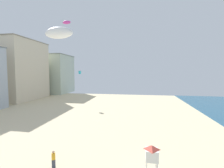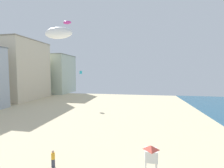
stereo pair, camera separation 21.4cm
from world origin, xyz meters
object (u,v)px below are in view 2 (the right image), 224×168
Objects in this scene: kite_white_parafoil at (59,33)px; kite_cyan_box at (81,72)px; lifeguard_stand at (151,153)px; kite_flyer at (53,158)px; kite_magenta_parafoil at (67,22)px.

kite_white_parafoil reaches higher than kite_cyan_box.
kite_flyer is at bearing 170.22° from lifeguard_stand.
kite_white_parafoil is at bearing 166.57° from lifeguard_stand.
kite_flyer is 0.64× the size of lifeguard_stand.
kite_white_parafoil reaches higher than kite_flyer.
kite_white_parafoil is at bearing -67.44° from kite_magenta_parafoil.
lifeguard_stand is 24.00m from kite_magenta_parafoil.
lifeguard_stand is (9.06, 0.72, 0.92)m from kite_flyer.
kite_white_parafoil reaches higher than lifeguard_stand.
kite_cyan_box is (-17.23, 27.22, 7.24)m from lifeguard_stand.
kite_magenta_parafoil is at bearing 112.56° from kite_white_parafoil.
kite_magenta_parafoil is 1.73× the size of kite_cyan_box.
kite_magenta_parafoil is 17.87m from kite_cyan_box.
kite_magenta_parafoil is at bearing -97.18° from kite_flyer.
kite_cyan_box is at bearing -100.30° from kite_flyer.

